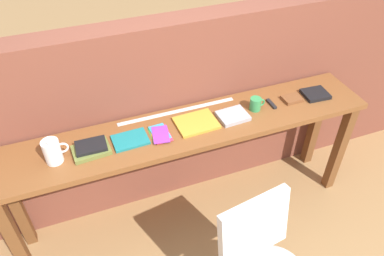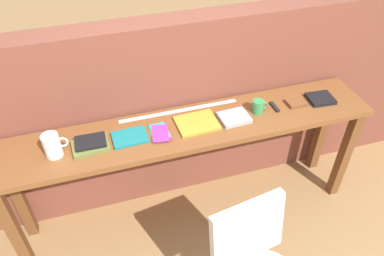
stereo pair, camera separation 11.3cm
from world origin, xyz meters
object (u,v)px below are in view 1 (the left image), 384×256
(pitcher_white, at_px, (53,151))
(leather_journal_brown, at_px, (292,99))
(magazine_cycling, at_px, (130,140))
(pamphlet_pile_colourful, at_px, (160,134))
(book_stack_leftmost, at_px, (91,149))
(book_repair_rightmost, at_px, (315,94))
(book_open_centre, at_px, (196,123))
(multitool_folded, at_px, (271,104))
(mug, at_px, (256,104))

(pitcher_white, xyz_separation_m, leather_journal_brown, (1.61, 0.03, -0.07))
(magazine_cycling, distance_m, pamphlet_pile_colourful, 0.19)
(book_stack_leftmost, distance_m, book_repair_rightmost, 1.59)
(pitcher_white, height_order, book_open_centre, pitcher_white)
(book_open_centre, xyz_separation_m, multitool_folded, (0.56, 0.01, -0.00))
(mug, distance_m, leather_journal_brown, 0.29)
(book_repair_rightmost, bearing_deg, mug, -176.94)
(pitcher_white, height_order, leather_journal_brown, pitcher_white)
(pitcher_white, height_order, pamphlet_pile_colourful, pitcher_white)
(book_stack_leftmost, bearing_deg, leather_journal_brown, 1.08)
(magazine_cycling, distance_m, book_repair_rightmost, 1.35)
(pitcher_white, height_order, book_stack_leftmost, pitcher_white)
(book_stack_leftmost, height_order, book_repair_rightmost, book_stack_leftmost)
(book_open_centre, bearing_deg, book_repair_rightmost, -2.25)
(pamphlet_pile_colourful, xyz_separation_m, book_repair_rightmost, (1.16, 0.02, 0.01))
(book_stack_leftmost, xyz_separation_m, book_open_centre, (0.68, 0.02, -0.01))
(book_open_centre, height_order, leather_journal_brown, leather_journal_brown)
(magazine_cycling, distance_m, multitool_folded, 1.00)
(leather_journal_brown, height_order, book_repair_rightmost, book_repair_rightmost)
(multitool_folded, bearing_deg, book_open_centre, -178.84)
(multitool_folded, bearing_deg, leather_journal_brown, -1.25)
(book_stack_leftmost, bearing_deg, pamphlet_pile_colourful, 0.02)
(pamphlet_pile_colourful, relative_size, mug, 1.78)
(leather_journal_brown, xyz_separation_m, book_repair_rightmost, (0.19, -0.01, 0.00))
(book_stack_leftmost, xyz_separation_m, pamphlet_pile_colourful, (0.43, 0.00, -0.01))
(mug, bearing_deg, leather_journal_brown, 0.47)
(book_open_centre, bearing_deg, pitcher_white, 179.54)
(book_stack_leftmost, distance_m, magazine_cycling, 0.24)
(book_stack_leftmost, height_order, mug, mug)
(pamphlet_pile_colourful, bearing_deg, leather_journal_brown, 1.55)
(book_stack_leftmost, height_order, magazine_cycling, book_stack_leftmost)
(mug, bearing_deg, book_repair_rightmost, -0.93)
(book_stack_leftmost, height_order, multitool_folded, book_stack_leftmost)
(pitcher_white, relative_size, multitool_folded, 1.67)
(book_repair_rightmost, bearing_deg, book_stack_leftmost, -175.42)
(pamphlet_pile_colourful, distance_m, leather_journal_brown, 0.98)
(multitool_folded, xyz_separation_m, leather_journal_brown, (0.16, -0.00, 0.00))
(multitool_folded, bearing_deg, mug, -177.36)
(leather_journal_brown, relative_size, book_repair_rightmost, 0.74)
(multitool_folded, bearing_deg, pitcher_white, -178.54)
(magazine_cycling, xyz_separation_m, pamphlet_pile_colourful, (0.19, -0.01, -0.00))
(mug, relative_size, multitool_folded, 1.00)
(book_open_centre, relative_size, book_repair_rightmost, 1.51)
(magazine_cycling, bearing_deg, leather_journal_brown, -1.32)
(multitool_folded, bearing_deg, book_repair_rightmost, -2.25)
(leather_journal_brown, bearing_deg, pitcher_white, 179.85)
(magazine_cycling, relative_size, book_open_centre, 0.82)
(pamphlet_pile_colourful, bearing_deg, book_open_centre, 4.25)
(pitcher_white, height_order, multitool_folded, pitcher_white)
(magazine_cycling, relative_size, leather_journal_brown, 1.66)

